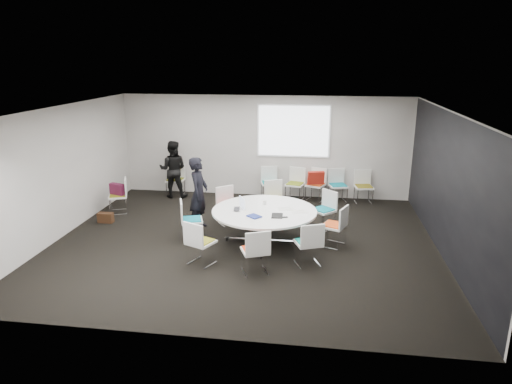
# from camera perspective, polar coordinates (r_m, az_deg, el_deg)

# --- Properties ---
(room_shell) EXTENTS (8.08, 7.08, 2.88)m
(room_shell) POSITION_cam_1_polar(r_m,az_deg,el_deg) (9.32, -0.98, 1.69)
(room_shell) COLOR black
(room_shell) RESTS_ON ground
(conference_table) EXTENTS (2.18, 2.18, 0.73)m
(conference_table) POSITION_cam_1_polar(r_m,az_deg,el_deg) (9.56, 1.05, -3.37)
(conference_table) COLOR silver
(conference_table) RESTS_ON ground
(projection_screen) EXTENTS (1.90, 0.03, 1.35)m
(projection_screen) POSITION_cam_1_polar(r_m,az_deg,el_deg) (12.53, 4.71, 7.58)
(projection_screen) COLOR white
(projection_screen) RESTS_ON room_shell
(chair_ring_a) EXTENTS (0.59, 0.60, 0.88)m
(chair_ring_a) POSITION_cam_1_polar(r_m,az_deg,el_deg) (9.62, 9.71, -5.13)
(chair_ring_a) COLOR silver
(chair_ring_a) RESTS_ON ground
(chair_ring_b) EXTENTS (0.64, 0.64, 0.88)m
(chair_ring_b) POSITION_cam_1_polar(r_m,az_deg,el_deg) (10.53, 8.40, -3.14)
(chair_ring_b) COLOR silver
(chair_ring_b) RESTS_ON ground
(chair_ring_c) EXTENTS (0.60, 0.59, 0.88)m
(chair_ring_c) POSITION_cam_1_polar(r_m,az_deg,el_deg) (11.23, 2.43, -1.71)
(chair_ring_c) COLOR silver
(chair_ring_c) RESTS_ON ground
(chair_ring_d) EXTENTS (0.64, 0.64, 0.88)m
(chair_ring_d) POSITION_cam_1_polar(r_m,az_deg,el_deg) (10.74, -3.44, -2.60)
(chair_ring_d) COLOR silver
(chair_ring_d) RESTS_ON ground
(chair_ring_e) EXTENTS (0.57, 0.58, 0.88)m
(chair_ring_e) POSITION_cam_1_polar(r_m,az_deg,el_deg) (9.89, -8.07, -4.44)
(chair_ring_e) COLOR silver
(chair_ring_e) RESTS_ON ground
(chair_ring_f) EXTENTS (0.61, 0.60, 0.88)m
(chair_ring_f) POSITION_cam_1_polar(r_m,az_deg,el_deg) (8.74, -6.93, -7.29)
(chair_ring_f) COLOR silver
(chair_ring_f) RESTS_ON ground
(chair_ring_g) EXTENTS (0.60, 0.59, 0.88)m
(chair_ring_g) POSITION_cam_1_polar(r_m,az_deg,el_deg) (8.32, -0.08, -8.44)
(chair_ring_g) COLOR silver
(chair_ring_g) RESTS_ON ground
(chair_ring_h) EXTENTS (0.59, 0.59, 0.88)m
(chair_ring_h) POSITION_cam_1_polar(r_m,az_deg,el_deg) (8.70, 6.55, -7.41)
(chair_ring_h) COLOR silver
(chair_ring_h) RESTS_ON ground
(chair_back_a) EXTENTS (0.55, 0.54, 0.88)m
(chair_back_a) POSITION_cam_1_polar(r_m,az_deg,el_deg) (12.64, 1.72, 0.39)
(chair_back_a) COLOR silver
(chair_back_a) RESTS_ON ground
(chair_back_b) EXTENTS (0.56, 0.55, 0.88)m
(chair_back_b) POSITION_cam_1_polar(r_m,az_deg,el_deg) (12.56, 4.89, 0.23)
(chair_back_b) COLOR silver
(chair_back_b) RESTS_ON ground
(chair_back_c) EXTENTS (0.60, 0.59, 0.88)m
(chair_back_c) POSITION_cam_1_polar(r_m,az_deg,el_deg) (12.57, 7.46, 0.16)
(chair_back_c) COLOR silver
(chair_back_c) RESTS_ON ground
(chair_back_d) EXTENTS (0.57, 0.56, 0.88)m
(chair_back_d) POSITION_cam_1_polar(r_m,az_deg,el_deg) (12.58, 10.16, 0.05)
(chair_back_d) COLOR silver
(chair_back_d) RESTS_ON ground
(chair_back_e) EXTENTS (0.53, 0.52, 0.88)m
(chair_back_e) POSITION_cam_1_polar(r_m,az_deg,el_deg) (12.60, 13.26, -0.11)
(chair_back_e) COLOR silver
(chair_back_e) RESTS_ON ground
(chair_spare_left) EXTENTS (0.59, 0.59, 0.88)m
(chair_spare_left) POSITION_cam_1_polar(r_m,az_deg,el_deg) (11.99, -16.74, -1.23)
(chair_spare_left) COLOR silver
(chair_spare_left) RESTS_ON ground
(chair_person_back) EXTENTS (0.48, 0.47, 0.88)m
(chair_person_back) POSITION_cam_1_polar(r_m,az_deg,el_deg) (13.15, -10.00, 0.78)
(chair_person_back) COLOR silver
(chair_person_back) RESTS_ON ground
(person_main) EXTENTS (0.43, 0.63, 1.67)m
(person_main) POSITION_cam_1_polar(r_m,az_deg,el_deg) (10.36, -7.16, -0.17)
(person_main) COLOR black
(person_main) RESTS_ON ground
(person_back) EXTENTS (0.83, 0.68, 1.59)m
(person_back) POSITION_cam_1_polar(r_m,az_deg,el_deg) (12.87, -10.34, 2.82)
(person_back) COLOR black
(person_back) RESTS_ON ground
(laptop) EXTENTS (0.23, 0.32, 0.02)m
(laptop) POSITION_cam_1_polar(r_m,az_deg,el_deg) (9.51, -2.17, -2.16)
(laptop) COLOR #333338
(laptop) RESTS_ON conference_table
(laptop_lid) EXTENTS (0.16, 0.27, 0.22)m
(laptop_lid) POSITION_cam_1_polar(r_m,az_deg,el_deg) (9.56, -1.76, -1.31)
(laptop_lid) COLOR silver
(laptop_lid) RESTS_ON conference_table
(notebook_black) EXTENTS (0.24, 0.31, 0.02)m
(notebook_black) POSITION_cam_1_polar(r_m,az_deg,el_deg) (9.14, 2.66, -2.97)
(notebook_black) COLOR black
(notebook_black) RESTS_ON conference_table
(tablet_folio) EXTENTS (0.33, 0.32, 0.03)m
(tablet_folio) POSITION_cam_1_polar(r_m,az_deg,el_deg) (9.08, -0.23, -3.06)
(tablet_folio) COLOR navy
(tablet_folio) RESTS_ON conference_table
(papers_right) EXTENTS (0.35, 0.28, 0.00)m
(papers_right) POSITION_cam_1_polar(r_m,az_deg,el_deg) (9.59, 3.71, -2.09)
(papers_right) COLOR silver
(papers_right) RESTS_ON conference_table
(papers_front) EXTENTS (0.35, 0.30, 0.00)m
(papers_front) POSITION_cam_1_polar(r_m,az_deg,el_deg) (9.44, 5.41, -2.44)
(papers_front) COLOR white
(papers_front) RESTS_ON conference_table
(cup) EXTENTS (0.08, 0.08, 0.09)m
(cup) POSITION_cam_1_polar(r_m,az_deg,el_deg) (9.84, 1.08, -1.31)
(cup) COLOR white
(cup) RESTS_ON conference_table
(phone) EXTENTS (0.15, 0.11, 0.01)m
(phone) POSITION_cam_1_polar(r_m,az_deg,el_deg) (9.07, 3.55, -3.17)
(phone) COLOR black
(phone) RESTS_ON conference_table
(maroon_bag) EXTENTS (0.42, 0.26, 0.28)m
(maroon_bag) POSITION_cam_1_polar(r_m,az_deg,el_deg) (11.89, -16.95, 0.35)
(maroon_bag) COLOR #571733
(maroon_bag) RESTS_ON chair_spare_left
(brown_bag) EXTENTS (0.36, 0.16, 0.24)m
(brown_bag) POSITION_cam_1_polar(r_m,az_deg,el_deg) (11.43, -18.29, -3.06)
(brown_bag) COLOR #341E10
(brown_bag) RESTS_ON ground
(red_jacket) EXTENTS (0.47, 0.27, 0.36)m
(red_jacket) POSITION_cam_1_polar(r_m,az_deg,el_deg) (12.24, 7.49, 1.77)
(red_jacket) COLOR maroon
(red_jacket) RESTS_ON chair_back_c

